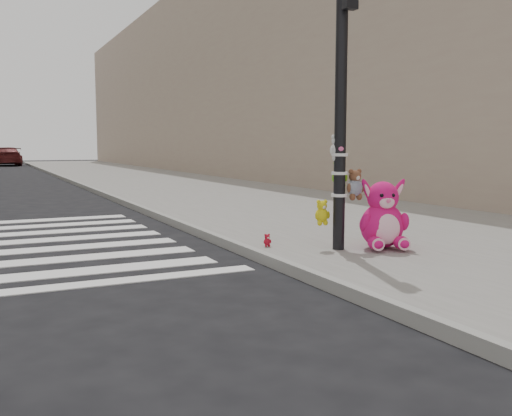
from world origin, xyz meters
name	(u,v)px	position (x,y,z in m)	size (l,w,h in m)	color
ground	(209,319)	(0.00, 0.00, 0.00)	(120.00, 120.00, 0.00)	black
sidewalk_near	(247,198)	(5.00, 10.00, 0.07)	(7.00, 80.00, 0.14)	slate
curb_edge	(127,203)	(1.55, 10.00, 0.07)	(0.12, 80.00, 0.15)	gray
bld_near	(264,73)	(10.50, 20.00, 5.00)	(5.00, 60.00, 10.00)	tan
signal_pole	(341,129)	(2.62, 1.81, 1.79)	(0.69, 0.49, 4.00)	black
pink_bunny	(383,220)	(3.19, 1.59, 0.54)	(0.80, 0.87, 0.99)	#DA126B
red_teddy	(267,240)	(1.80, 2.40, 0.23)	(0.13, 0.09, 0.18)	#B01125
car_maroon_near	(7,156)	(0.00, 43.96, 0.71)	(2.00, 4.92, 1.43)	maroon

